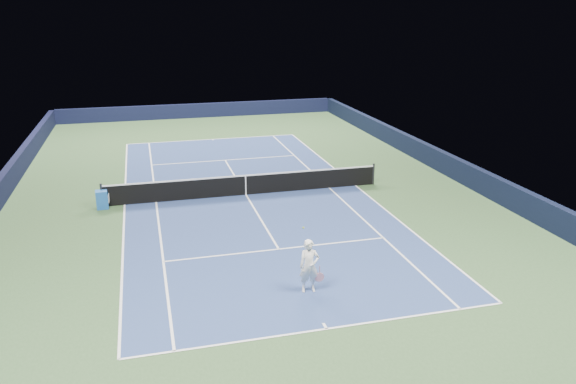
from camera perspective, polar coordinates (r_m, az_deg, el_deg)
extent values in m
plane|color=#314E2A|center=(26.34, -4.29, -0.29)|extent=(40.00, 40.00, 0.00)
cube|color=black|center=(45.30, -9.02, 8.18)|extent=(22.00, 0.35, 1.10)
cube|color=black|center=(29.97, 16.48, 2.41)|extent=(0.35, 40.00, 1.10)
cube|color=navy|center=(26.34, -4.29, -0.28)|extent=(10.97, 23.77, 0.01)
cube|color=white|center=(37.67, -7.67, 5.34)|extent=(10.97, 0.08, 0.00)
cube|color=white|center=(15.85, 3.95, -13.70)|extent=(10.97, 0.08, 0.00)
cube|color=white|center=(27.80, 6.88, 0.65)|extent=(0.08, 23.77, 0.00)
cube|color=white|center=(25.98, -16.26, -1.25)|extent=(0.08, 23.77, 0.00)
cube|color=white|center=(27.34, 4.21, 0.43)|extent=(0.08, 23.77, 0.00)
cube|color=white|center=(25.97, -13.25, -1.01)|extent=(0.08, 23.77, 0.00)
cube|color=white|center=(32.39, -6.40, 3.24)|extent=(8.23, 0.08, 0.00)
cube|color=white|center=(20.50, -0.95, -5.82)|extent=(8.23, 0.08, 0.00)
cube|color=white|center=(26.34, -4.29, -0.27)|extent=(0.08, 12.80, 0.00)
cube|color=white|center=(37.52, -7.64, 5.29)|extent=(0.08, 0.30, 0.00)
cube|color=white|center=(15.97, 3.78, -13.43)|extent=(0.08, 0.30, 0.00)
cylinder|color=black|center=(25.87, -18.38, -0.31)|extent=(0.10, 0.10, 1.07)
cylinder|color=black|center=(27.98, 8.67, 1.82)|extent=(0.10, 0.10, 1.07)
cube|color=black|center=(26.20, -4.32, 0.66)|extent=(12.80, 0.03, 0.91)
cube|color=white|center=(26.06, -4.34, 1.68)|extent=(12.80, 0.04, 0.06)
cube|color=white|center=(26.20, -4.32, 0.66)|extent=(0.05, 0.04, 0.91)
cube|color=#1D57AE|center=(25.71, -18.38, -0.73)|extent=(0.53, 0.48, 0.81)
cube|color=silver|center=(25.68, -17.74, -0.59)|extent=(0.04, 0.36, 0.36)
imported|color=white|center=(17.31, 2.17, -7.52)|extent=(0.66, 0.47, 1.70)
cylinder|color=#C57F91|center=(17.43, 3.23, -7.93)|extent=(0.03, 0.03, 0.28)
cylinder|color=black|center=(17.53, 3.21, -8.63)|extent=(0.28, 0.02, 0.28)
cylinder|color=pink|center=(17.53, 3.21, -8.63)|extent=(0.30, 0.03, 0.30)
sphere|color=#A5C229|center=(17.86, 1.58, -3.65)|extent=(0.07, 0.07, 0.07)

